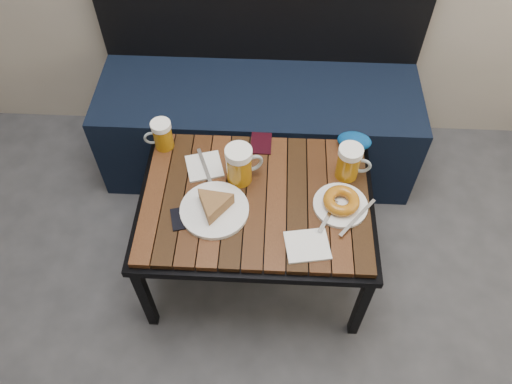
{
  "coord_description": "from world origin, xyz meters",
  "views": [
    {
      "loc": [
        0.21,
        0.1,
        1.88
      ],
      "look_at": [
        0.16,
        1.15,
        0.5
      ],
      "focal_mm": 35.0,
      "sensor_mm": 36.0,
      "label": 1
    }
  ],
  "objects_px": {
    "cafe_table": "(256,204)",
    "plate_bagel": "(341,203)",
    "knit_pouch": "(354,141)",
    "beer_mug_left": "(162,135)",
    "beer_mug_centre": "(240,165)",
    "beer_mug_right": "(349,162)",
    "passport_burgundy": "(261,143)",
    "passport_navy": "(190,217)",
    "plate_pie": "(214,207)",
    "bench": "(259,116)"
  },
  "relations": [
    {
      "from": "cafe_table",
      "to": "plate_bagel",
      "type": "relative_size",
      "value": 3.65
    },
    {
      "from": "cafe_table",
      "to": "knit_pouch",
      "type": "height_order",
      "value": "knit_pouch"
    },
    {
      "from": "beer_mug_left",
      "to": "beer_mug_centre",
      "type": "height_order",
      "value": "beer_mug_centre"
    },
    {
      "from": "knit_pouch",
      "to": "cafe_table",
      "type": "bearing_deg",
      "value": -144.16
    },
    {
      "from": "beer_mug_right",
      "to": "passport_burgundy",
      "type": "relative_size",
      "value": 1.26
    },
    {
      "from": "beer_mug_centre",
      "to": "passport_navy",
      "type": "distance_m",
      "value": 0.25
    },
    {
      "from": "knit_pouch",
      "to": "plate_pie",
      "type": "bearing_deg",
      "value": -146.69
    },
    {
      "from": "beer_mug_centre",
      "to": "knit_pouch",
      "type": "relative_size",
      "value": 1.18
    },
    {
      "from": "beer_mug_centre",
      "to": "knit_pouch",
      "type": "height_order",
      "value": "beer_mug_centre"
    },
    {
      "from": "bench",
      "to": "passport_burgundy",
      "type": "xyz_separation_m",
      "value": [
        0.02,
        -0.36,
        0.2
      ]
    },
    {
      "from": "plate_pie",
      "to": "plate_bagel",
      "type": "height_order",
      "value": "plate_pie"
    },
    {
      "from": "cafe_table",
      "to": "passport_navy",
      "type": "distance_m",
      "value": 0.25
    },
    {
      "from": "plate_pie",
      "to": "plate_bagel",
      "type": "bearing_deg",
      "value": 5.36
    },
    {
      "from": "beer_mug_left",
      "to": "passport_navy",
      "type": "relative_size",
      "value": 0.96
    },
    {
      "from": "plate_pie",
      "to": "passport_burgundy",
      "type": "distance_m",
      "value": 0.36
    },
    {
      "from": "cafe_table",
      "to": "knit_pouch",
      "type": "bearing_deg",
      "value": 35.84
    },
    {
      "from": "bench",
      "to": "beer_mug_centre",
      "type": "bearing_deg",
      "value": -94.74
    },
    {
      "from": "beer_mug_left",
      "to": "plate_pie",
      "type": "distance_m",
      "value": 0.37
    },
    {
      "from": "bench",
      "to": "plate_bagel",
      "type": "height_order",
      "value": "bench"
    },
    {
      "from": "bench",
      "to": "cafe_table",
      "type": "relative_size",
      "value": 1.67
    },
    {
      "from": "passport_navy",
      "to": "beer_mug_left",
      "type": "bearing_deg",
      "value": -171.89
    },
    {
      "from": "beer_mug_left",
      "to": "knit_pouch",
      "type": "height_order",
      "value": "beer_mug_left"
    },
    {
      "from": "knit_pouch",
      "to": "beer_mug_right",
      "type": "bearing_deg",
      "value": -103.47
    },
    {
      "from": "bench",
      "to": "knit_pouch",
      "type": "distance_m",
      "value": 0.56
    },
    {
      "from": "beer_mug_right",
      "to": "passport_burgundy",
      "type": "distance_m",
      "value": 0.35
    },
    {
      "from": "cafe_table",
      "to": "plate_pie",
      "type": "relative_size",
      "value": 3.52
    },
    {
      "from": "beer_mug_centre",
      "to": "plate_pie",
      "type": "relative_size",
      "value": 0.64
    },
    {
      "from": "bench",
      "to": "beer_mug_centre",
      "type": "distance_m",
      "value": 0.6
    },
    {
      "from": "cafe_table",
      "to": "beer_mug_centre",
      "type": "height_order",
      "value": "beer_mug_centre"
    },
    {
      "from": "passport_burgundy",
      "to": "plate_pie",
      "type": "bearing_deg",
      "value": -113.72
    },
    {
      "from": "cafe_table",
      "to": "beer_mug_right",
      "type": "bearing_deg",
      "value": 19.71
    },
    {
      "from": "plate_bagel",
      "to": "passport_navy",
      "type": "bearing_deg",
      "value": -172.16
    },
    {
      "from": "plate_pie",
      "to": "knit_pouch",
      "type": "xyz_separation_m",
      "value": [
        0.5,
        0.33,
        0.0
      ]
    },
    {
      "from": "beer_mug_centre",
      "to": "plate_pie",
      "type": "bearing_deg",
      "value": -143.15
    },
    {
      "from": "beer_mug_left",
      "to": "beer_mug_right",
      "type": "bearing_deg",
      "value": 159.92
    },
    {
      "from": "beer_mug_left",
      "to": "bench",
      "type": "bearing_deg",
      "value": -143.05
    },
    {
      "from": "beer_mug_left",
      "to": "knit_pouch",
      "type": "xyz_separation_m",
      "value": [
        0.72,
        0.03,
        -0.03
      ]
    },
    {
      "from": "plate_pie",
      "to": "passport_navy",
      "type": "height_order",
      "value": "plate_pie"
    },
    {
      "from": "cafe_table",
      "to": "passport_burgundy",
      "type": "relative_size",
      "value": 7.65
    },
    {
      "from": "beer_mug_centre",
      "to": "passport_burgundy",
      "type": "distance_m",
      "value": 0.2
    },
    {
      "from": "beer_mug_left",
      "to": "plate_pie",
      "type": "height_order",
      "value": "beer_mug_left"
    },
    {
      "from": "plate_pie",
      "to": "passport_burgundy",
      "type": "height_order",
      "value": "plate_pie"
    },
    {
      "from": "cafe_table",
      "to": "passport_burgundy",
      "type": "bearing_deg",
      "value": 88.34
    },
    {
      "from": "passport_navy",
      "to": "passport_burgundy",
      "type": "xyz_separation_m",
      "value": [
        0.23,
        0.35,
        -0.0
      ]
    },
    {
      "from": "knit_pouch",
      "to": "beer_mug_left",
      "type": "bearing_deg",
      "value": -177.3
    },
    {
      "from": "plate_pie",
      "to": "beer_mug_right",
      "type": "bearing_deg",
      "value": 21.69
    },
    {
      "from": "bench",
      "to": "beer_mug_left",
      "type": "distance_m",
      "value": 0.58
    },
    {
      "from": "plate_bagel",
      "to": "passport_navy",
      "type": "xyz_separation_m",
      "value": [
        -0.52,
        -0.07,
        -0.02
      ]
    },
    {
      "from": "cafe_table",
      "to": "plate_bagel",
      "type": "bearing_deg",
      "value": -5.38
    },
    {
      "from": "bench",
      "to": "cafe_table",
      "type": "height_order",
      "value": "bench"
    }
  ]
}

